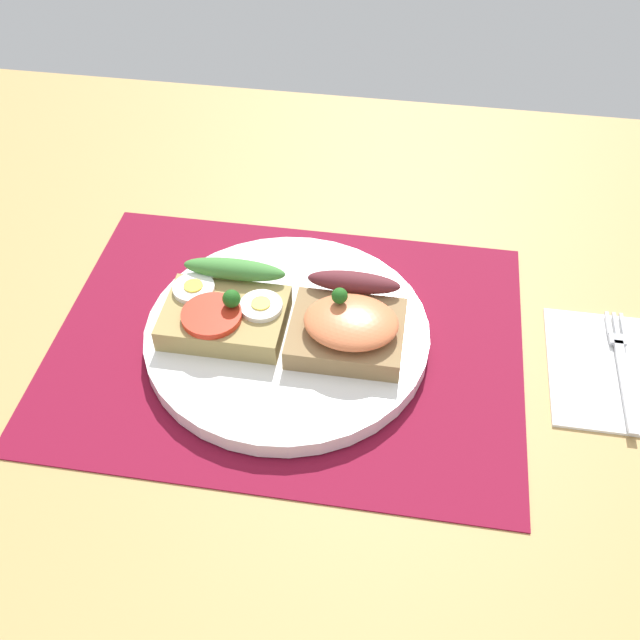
% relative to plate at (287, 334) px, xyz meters
% --- Properties ---
extents(ground_plane, '(1.20, 0.90, 0.03)m').
position_rel_plate_xyz_m(ground_plane, '(0.00, 0.00, -0.03)').
color(ground_plane, tan).
extents(placemat, '(0.42, 0.32, 0.00)m').
position_rel_plate_xyz_m(placemat, '(0.00, 0.00, -0.01)').
color(placemat, maroon).
rests_on(placemat, ground_plane).
extents(plate, '(0.26, 0.26, 0.02)m').
position_rel_plate_xyz_m(plate, '(0.00, 0.00, 0.00)').
color(plate, white).
rests_on(plate, placemat).
extents(sandwich_egg_tomato, '(0.11, 0.09, 0.04)m').
position_rel_plate_xyz_m(sandwich_egg_tomato, '(-0.06, -0.00, 0.02)').
color(sandwich_egg_tomato, '#A38C52').
rests_on(sandwich_egg_tomato, plate).
extents(sandwich_salmon, '(0.10, 0.10, 0.05)m').
position_rel_plate_xyz_m(sandwich_salmon, '(0.06, -0.00, 0.03)').
color(sandwich_salmon, olive).
rests_on(sandwich_salmon, plate).
extents(napkin, '(0.14, 0.14, 0.01)m').
position_rel_plate_xyz_m(napkin, '(0.31, 0.01, -0.01)').
color(napkin, white).
rests_on(napkin, ground_plane).
extents(fork, '(0.02, 0.14, 0.00)m').
position_rel_plate_xyz_m(fork, '(0.30, 0.01, -0.00)').
color(fork, '#B7B7BC').
rests_on(fork, napkin).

